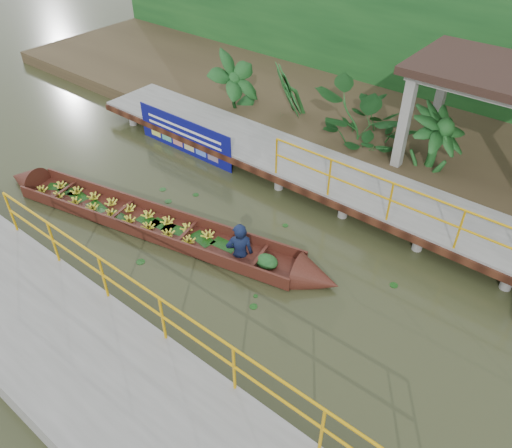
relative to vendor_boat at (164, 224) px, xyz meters
The scene contains 9 objects.
ground 2.12m from the vendor_boat, 14.44° to the left, with size 80.00×80.00×0.00m, color #2B2E17.
land_strip 8.28m from the vendor_boat, 75.72° to the left, with size 30.00×8.00×0.45m, color #372B1B.
far_dock 4.47m from the vendor_boat, 62.45° to the left, with size 16.00×2.06×1.66m.
near_dock 4.77m from the vendor_boat, 50.35° to the right, with size 18.00×2.40×1.73m.
pavilion 8.87m from the vendor_boat, 53.54° to the left, with size 4.40×3.00×3.00m.
foliage_backdrop 10.87m from the vendor_boat, 79.02° to the left, with size 30.00×0.80×4.00m, color #144119.
vendor_boat is the anchor object (origin of this frame).
blue_banner 3.79m from the vendor_boat, 127.34° to the left, with size 3.66×0.04×1.15m.
tropical_plants 7.01m from the vendor_boat, 57.32° to the left, with size 14.46×1.46×1.82m.
Camera 1 is at (5.56, -6.45, 7.63)m, focal length 35.00 mm.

